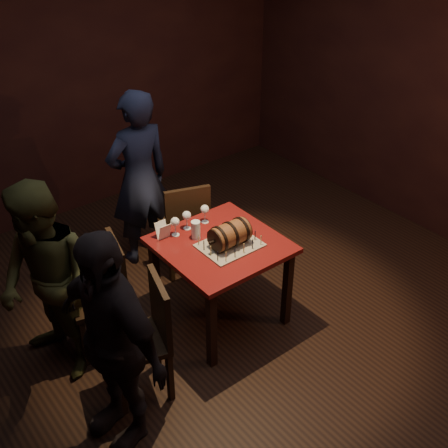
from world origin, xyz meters
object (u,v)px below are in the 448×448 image
object	(u,v)px
wine_glass_left	(175,223)
chair_left_front	(148,332)
pub_table	(220,255)
person_left_rear	(47,285)
barrel_cake	(230,234)
wine_glass_right	(205,210)
pint_of_ale	(196,230)
person_left_front	(111,342)
chair_back	(186,224)
person_back	(139,179)
wine_glass_mid	(187,216)
chair_left_rear	(107,289)

from	to	relation	value
wine_glass_left	chair_left_front	size ratio (longest dim) A/B	0.17
pub_table	chair_left_front	world-z (taller)	chair_left_front
person_left_rear	barrel_cake	bearing A→B (deg)	64.19
wine_glass_right	pint_of_ale	xyz separation A→B (m)	(-0.19, -0.14, -0.05)
pub_table	person_left_front	bearing A→B (deg)	-158.84
wine_glass_left	chair_back	bearing A→B (deg)	47.47
person_back	person_left_rear	size ratio (longest dim) A/B	1.08
pub_table	person_back	size ratio (longest dim) A/B	0.54
pub_table	wine_glass_mid	distance (m)	0.40
person_back	wine_glass_mid	bearing A→B (deg)	86.96
wine_glass_mid	person_left_rear	size ratio (longest dim) A/B	0.10
wine_glass_mid	person_back	distance (m)	0.83
wine_glass_mid	person_left_rear	bearing A→B (deg)	-179.48
pub_table	wine_glass_right	size ratio (longest dim) A/B	5.59
wine_glass_mid	person_back	world-z (taller)	person_back
pub_table	wine_glass_mid	xyz separation A→B (m)	(-0.09, 0.32, 0.23)
barrel_cake	person_left_front	size ratio (longest dim) A/B	0.22
chair_back	person_left_front	distance (m)	1.79
chair_back	person_back	bearing A→B (deg)	110.14
person_left_rear	person_left_front	distance (m)	0.78
chair_back	person_left_rear	world-z (taller)	person_left_rear
wine_glass_left	chair_left_rear	world-z (taller)	chair_left_rear
wine_glass_mid	chair_left_front	world-z (taller)	chair_left_front
chair_back	person_left_rear	xyz separation A→B (m)	(-1.41, -0.38, 0.25)
chair_left_rear	wine_glass_right	bearing A→B (deg)	0.27
barrel_cake	pint_of_ale	distance (m)	0.29
wine_glass_mid	person_left_front	distance (m)	1.37
pub_table	person_left_rear	distance (m)	1.31
pint_of_ale	person_back	size ratio (longest dim) A/B	0.09
pub_table	wine_glass_mid	world-z (taller)	wine_glass_mid
wine_glass_right	person_back	world-z (taller)	person_back
chair_left_front	person_left_rear	world-z (taller)	person_left_rear
person_back	pub_table	bearing A→B (deg)	92.35
chair_left_front	chair_back	bearing A→B (deg)	44.29
chair_left_rear	person_left_rear	bearing A→B (deg)	179.39
chair_back	pub_table	bearing A→B (deg)	-101.76
chair_back	person_left_front	size ratio (longest dim) A/B	0.59
pint_of_ale	wine_glass_mid	bearing A→B (deg)	81.69
chair_back	chair_left_front	world-z (taller)	same
chair_left_front	person_left_front	bearing A→B (deg)	-151.89
pub_table	chair_left_rear	size ratio (longest dim) A/B	0.97
barrel_cake	chair_left_rear	world-z (taller)	barrel_cake
chair_left_front	person_left_front	size ratio (longest dim) A/B	0.59
pint_of_ale	wine_glass_left	bearing A→B (deg)	127.83
wine_glass_right	person_left_rear	bearing A→B (deg)	180.00
person_back	person_left_rear	distance (m)	1.50
pint_of_ale	person_left_front	size ratio (longest dim) A/B	0.10
person_left_front	wine_glass_mid	bearing A→B (deg)	115.50
wine_glass_left	chair_left_front	bearing A→B (deg)	-137.65
wine_glass_right	chair_left_front	bearing A→B (deg)	-147.67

